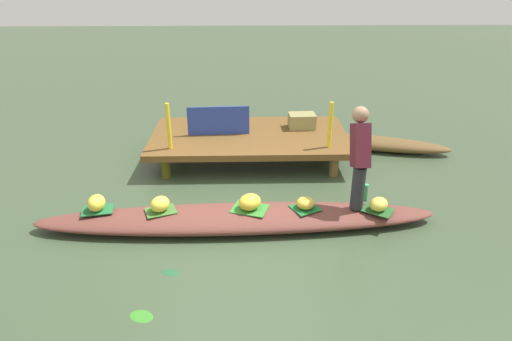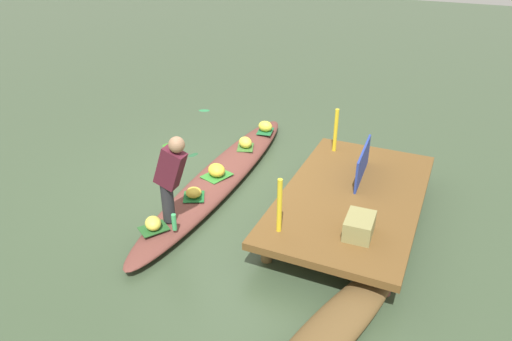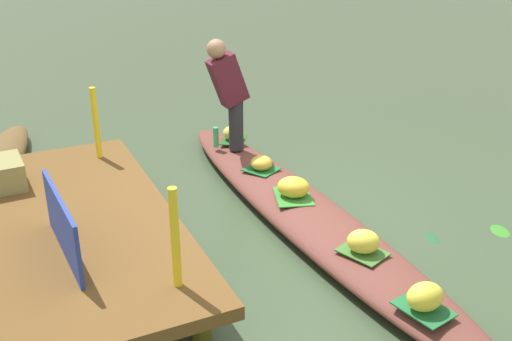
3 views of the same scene
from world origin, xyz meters
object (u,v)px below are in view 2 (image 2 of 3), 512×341
banana_bunch_1 (217,170)px  vendor_person (171,175)px  water_bottle (174,222)px  banana_bunch_0 (194,192)px  market_banner (363,163)px  produce_crate (359,226)px  vendor_boat (220,177)px  banana_bunch_3 (245,142)px  moored_boat (332,329)px  banana_bunch_4 (265,126)px  banana_bunch_2 (153,223)px

banana_bunch_1 → vendor_person: vendor_person is taller
vendor_person → banana_bunch_1: bearing=-176.4°
water_bottle → banana_bunch_0: bearing=-167.0°
water_bottle → market_banner: 2.76m
banana_bunch_0 → produce_crate: 2.42m
vendor_boat → banana_bunch_0: (0.85, 0.03, 0.19)m
banana_bunch_3 → vendor_person: (2.40, 0.11, 0.60)m
water_bottle → produce_crate: 2.29m
moored_boat → banana_bunch_3: 4.10m
market_banner → water_bottle: bearing=-47.7°
vendor_boat → banana_bunch_3: bearing=178.0°
banana_bunch_1 → banana_bunch_3: 1.09m
vendor_person → banana_bunch_4: bearing=-178.8°
banana_bunch_3 → banana_bunch_1: bearing=1.3°
moored_boat → banana_bunch_1: 3.28m
banana_bunch_2 → produce_crate: produce_crate is taller
banana_bunch_4 → market_banner: market_banner is taller
banana_bunch_0 → banana_bunch_1: (-0.68, 0.00, 0.02)m
produce_crate → market_banner: bearing=-168.2°
water_bottle → market_banner: size_ratio=0.23×
banana_bunch_1 → banana_bunch_3: bearing=-178.7°
vendor_boat → produce_crate: produce_crate is taller
banana_bunch_4 → vendor_boat: bearing=-1.7°
banana_bunch_2 → banana_bunch_3: (-2.66, 0.05, 0.01)m
vendor_boat → banana_bunch_0: size_ratio=22.07×
banana_bunch_0 → banana_bunch_1: banana_bunch_1 is taller
vendor_boat → banana_bunch_2: 1.74m
moored_boat → banana_bunch_4: 4.72m
moored_boat → banana_bunch_4: banana_bunch_4 is taller
moored_boat → banana_bunch_1: banana_bunch_1 is taller
vendor_boat → moored_boat: same height
vendor_person → market_banner: 2.71m
moored_boat → market_banner: size_ratio=2.67×
banana_bunch_2 → water_bottle: (-0.10, 0.25, 0.03)m
banana_bunch_4 → market_banner: size_ratio=0.26×
vendor_boat → water_bottle: (1.63, 0.21, 0.22)m
banana_bunch_2 → banana_bunch_4: bearing=178.5°
vendor_person → market_banner: vendor_person is taller
moored_boat → banana_bunch_2: (-0.59, -2.54, 0.20)m
banana_bunch_0 → banana_bunch_4: (-2.55, 0.02, 0.03)m
banana_bunch_1 → water_bottle: 1.48m
banana_bunch_2 → market_banner: bearing=133.2°
banana_bunch_0 → banana_bunch_3: bearing=-179.3°
banana_bunch_3 → banana_bunch_0: bearing=0.7°
banana_bunch_0 → banana_bunch_4: 2.55m
moored_boat → market_banner: 2.72m
vendor_person → produce_crate: 2.38m
banana_bunch_4 → market_banner: bearing=56.4°
water_bottle → moored_boat: bearing=73.1°
moored_boat → water_bottle: (-0.69, -2.28, 0.22)m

